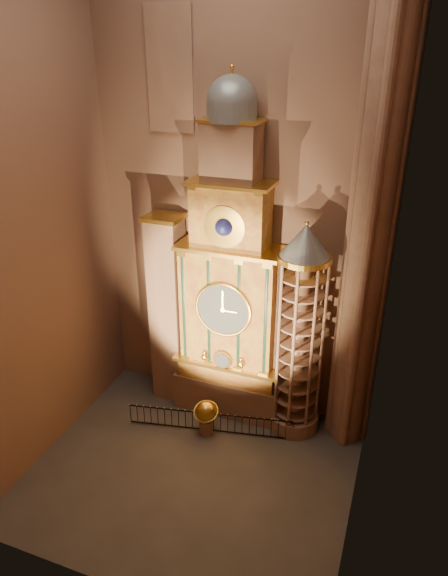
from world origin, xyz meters
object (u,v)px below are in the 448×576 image
at_px(astronomical_clock, 230,294).
at_px(stair_turret, 299,335).
at_px(iron_railing, 210,422).
at_px(celestial_globe, 206,415).
at_px(portrait_tower, 168,310).

height_order(astronomical_clock, stair_turret, astronomical_clock).
height_order(stair_turret, iron_railing, stair_turret).
bearing_deg(celestial_globe, portrait_tower, 141.68).
bearing_deg(iron_railing, celestial_globe, -142.59).
xyz_separation_m(astronomical_clock, celestial_globe, (-0.40, -2.36, -5.60)).
bearing_deg(celestial_globe, iron_railing, 37.41).
relative_size(portrait_tower, stair_turret, 0.94).
height_order(portrait_tower, iron_railing, portrait_tower).
bearing_deg(astronomical_clock, celestial_globe, -99.55).
bearing_deg(astronomical_clock, iron_railing, -96.00).
bearing_deg(portrait_tower, astronomical_clock, -0.29).
relative_size(portrait_tower, celestial_globe, 5.65).
bearing_deg(stair_turret, astronomical_clock, 175.70).
height_order(astronomical_clock, celestial_globe, astronomical_clock).
bearing_deg(stair_turret, iron_railing, -152.20).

